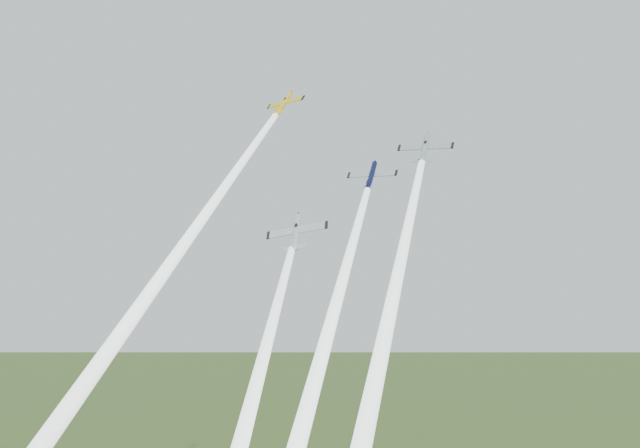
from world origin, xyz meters
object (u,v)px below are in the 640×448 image
(plane_yellow, at_px, (284,103))
(plane_navy, at_px, (371,175))
(plane_silver_low, at_px, (296,232))

(plane_yellow, xyz_separation_m, plane_navy, (16.07, -2.87, -12.77))
(plane_yellow, distance_m, plane_silver_low, 26.99)
(plane_navy, distance_m, plane_silver_low, 15.01)
(plane_navy, bearing_deg, plane_yellow, 160.91)
(plane_navy, height_order, plane_silver_low, plane_navy)
(plane_navy, xyz_separation_m, plane_silver_low, (-6.40, -10.54, -8.56))
(plane_yellow, distance_m, plane_navy, 20.73)
(plane_silver_low, bearing_deg, plane_yellow, 111.58)
(plane_yellow, bearing_deg, plane_navy, -3.84)
(plane_silver_low, bearing_deg, plane_navy, 44.49)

